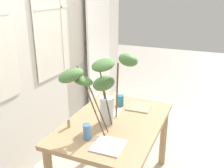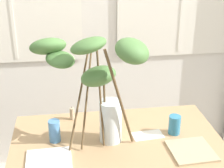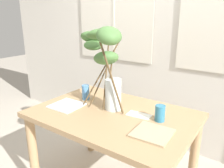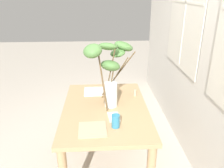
% 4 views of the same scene
% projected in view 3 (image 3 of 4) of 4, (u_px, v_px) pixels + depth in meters
% --- Properties ---
extents(back_wall_with_windows, '(5.22, 0.14, 2.78)m').
position_uv_depth(back_wall_with_windows, '(168.00, 27.00, 2.44)').
color(back_wall_with_windows, beige).
rests_on(back_wall_with_windows, ground).
extents(dining_table, '(1.28, 0.88, 0.77)m').
position_uv_depth(dining_table, '(113.00, 126.00, 1.84)').
color(dining_table, tan).
rests_on(dining_table, ground).
extents(vase_with_branches, '(0.70, 0.61, 0.72)m').
position_uv_depth(vase_with_branches, '(103.00, 57.00, 1.80)').
color(vase_with_branches, silver).
rests_on(vase_with_branches, dining_table).
extents(drinking_glass_blue_left, '(0.07, 0.07, 0.14)m').
position_uv_depth(drinking_glass_blue_left, '(86.00, 92.00, 2.06)').
color(drinking_glass_blue_left, '#4C84BC').
rests_on(drinking_glass_blue_left, dining_table).
extents(drinking_glass_blue_right, '(0.08, 0.08, 0.12)m').
position_uv_depth(drinking_glass_blue_right, '(160.00, 113.00, 1.65)').
color(drinking_glass_blue_right, teal).
rests_on(drinking_glass_blue_right, dining_table).
extents(plate_square_left, '(0.26, 0.26, 0.01)m').
position_uv_depth(plate_square_left, '(67.00, 105.00, 1.93)').
color(plate_square_left, white).
rests_on(plate_square_left, dining_table).
extents(plate_square_right, '(0.26, 0.26, 0.01)m').
position_uv_depth(plate_square_right, '(152.00, 133.00, 1.48)').
color(plate_square_right, tan).
rests_on(plate_square_right, dining_table).
extents(napkin_folded, '(0.20, 0.12, 0.00)m').
position_uv_depth(napkin_folded, '(139.00, 115.00, 1.75)').
color(napkin_folded, silver).
rests_on(napkin_folded, dining_table).
extents(pillar_candle, '(0.03, 0.03, 0.09)m').
position_uv_depth(pillar_candle, '(111.00, 90.00, 2.21)').
color(pillar_candle, tan).
rests_on(pillar_candle, dining_table).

